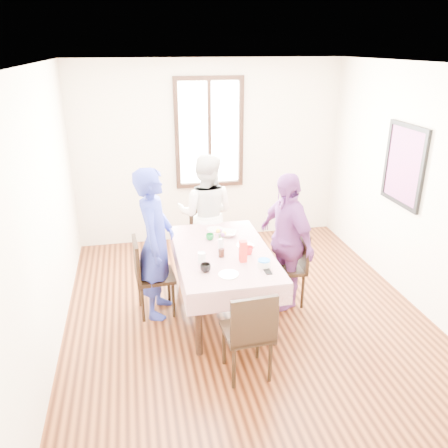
% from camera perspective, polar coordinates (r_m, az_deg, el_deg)
% --- Properties ---
extents(ground, '(4.50, 4.50, 0.00)m').
position_cam_1_polar(ground, '(5.30, 2.59, -10.99)').
color(ground, black).
rests_on(ground, ground).
extents(back_wall, '(4.00, 0.00, 4.00)m').
position_cam_1_polar(back_wall, '(6.83, -1.88, 8.95)').
color(back_wall, '#F0E2C6').
rests_on(back_wall, ground).
extents(right_wall, '(0.00, 4.50, 4.50)m').
position_cam_1_polar(right_wall, '(5.54, 23.39, 4.07)').
color(right_wall, '#F0E2C6').
rests_on(right_wall, ground).
extents(window_frame, '(1.02, 0.06, 1.62)m').
position_cam_1_polar(window_frame, '(6.75, -1.88, 11.40)').
color(window_frame, black).
rests_on(window_frame, back_wall).
extents(window_pane, '(0.90, 0.02, 1.50)m').
position_cam_1_polar(window_pane, '(6.76, -1.89, 11.42)').
color(window_pane, white).
rests_on(window_pane, back_wall).
extents(art_poster, '(0.04, 0.76, 0.96)m').
position_cam_1_polar(art_poster, '(5.72, 21.86, 6.90)').
color(art_poster, red).
rests_on(art_poster, right_wall).
extents(dining_table, '(0.90, 1.56, 0.75)m').
position_cam_1_polar(dining_table, '(5.12, -0.11, -7.35)').
color(dining_table, black).
rests_on(dining_table, ground).
extents(tablecloth, '(1.02, 1.68, 0.01)m').
position_cam_1_polar(tablecloth, '(4.95, -0.12, -3.49)').
color(tablecloth, '#580514').
rests_on(tablecloth, dining_table).
extents(chair_left, '(0.45, 0.45, 0.91)m').
position_cam_1_polar(chair_left, '(5.13, -8.72, -6.53)').
color(chair_left, black).
rests_on(chair_left, ground).
extents(chair_right, '(0.44, 0.44, 0.91)m').
position_cam_1_polar(chair_right, '(5.31, 7.76, -5.47)').
color(chair_right, black).
rests_on(chair_right, ground).
extents(chair_far, '(0.43, 0.43, 0.91)m').
position_cam_1_polar(chair_far, '(6.03, -2.17, -1.80)').
color(chair_far, black).
rests_on(chair_far, ground).
extents(chair_near, '(0.44, 0.44, 0.91)m').
position_cam_1_polar(chair_near, '(4.19, 2.92, -13.40)').
color(chair_near, black).
rests_on(chair_near, ground).
extents(person_left, '(0.54, 0.70, 1.70)m').
position_cam_1_polar(person_left, '(4.96, -8.75, -2.48)').
color(person_left, navy).
rests_on(person_left, ground).
extents(person_far, '(0.94, 0.84, 1.60)m').
position_cam_1_polar(person_far, '(5.88, -2.18, 1.21)').
color(person_far, silver).
rests_on(person_far, ground).
extents(person_right, '(0.64, 1.00, 1.59)m').
position_cam_1_polar(person_right, '(5.15, 7.74, -2.13)').
color(person_right, '#6E3378').
rests_on(person_right, ground).
extents(mug_black, '(0.14, 0.14, 0.09)m').
position_cam_1_polar(mug_black, '(4.50, -2.36, -5.56)').
color(mug_black, black).
rests_on(mug_black, tablecloth).
extents(mug_flag, '(0.10, 0.10, 0.09)m').
position_cam_1_polar(mug_flag, '(4.86, 3.19, -3.36)').
color(mug_flag, red).
rests_on(mug_flag, tablecloth).
extents(mug_green, '(0.10, 0.10, 0.07)m').
position_cam_1_polar(mug_green, '(5.21, -1.80, -1.63)').
color(mug_green, '#0C7226').
rests_on(mug_green, tablecloth).
extents(serving_bowl, '(0.27, 0.27, 0.05)m').
position_cam_1_polar(serving_bowl, '(5.32, 0.44, -1.23)').
color(serving_bowl, white).
rests_on(serving_bowl, tablecloth).
extents(juice_carton, '(0.07, 0.07, 0.23)m').
position_cam_1_polar(juice_carton, '(4.67, 2.43, -3.47)').
color(juice_carton, red).
rests_on(juice_carton, tablecloth).
extents(butter_tub, '(0.13, 0.13, 0.07)m').
position_cam_1_polar(butter_tub, '(4.61, 5.07, -5.03)').
color(butter_tub, white).
rests_on(butter_tub, tablecloth).
extents(jam_jar, '(0.06, 0.06, 0.09)m').
position_cam_1_polar(jam_jar, '(4.79, -0.32, -3.68)').
color(jam_jar, black).
rests_on(jam_jar, tablecloth).
extents(drinking_glass, '(0.08, 0.08, 0.11)m').
position_cam_1_polar(drinking_glass, '(4.66, -2.82, -4.30)').
color(drinking_glass, silver).
rests_on(drinking_glass, tablecloth).
extents(smartphone, '(0.07, 0.13, 0.01)m').
position_cam_1_polar(smartphone, '(4.53, 5.56, -6.00)').
color(smartphone, black).
rests_on(smartphone, tablecloth).
extents(flower_vase, '(0.06, 0.06, 0.12)m').
position_cam_1_polar(flower_vase, '(4.97, -0.39, -2.51)').
color(flower_vase, silver).
rests_on(flower_vase, tablecloth).
extents(plate_right, '(0.20, 0.20, 0.01)m').
position_cam_1_polar(plate_right, '(5.06, 2.73, -2.75)').
color(plate_right, white).
rests_on(plate_right, tablecloth).
extents(plate_far, '(0.20, 0.20, 0.01)m').
position_cam_1_polar(plate_far, '(5.49, -1.10, -0.69)').
color(plate_far, white).
rests_on(plate_far, tablecloth).
extents(plate_near, '(0.20, 0.20, 0.01)m').
position_cam_1_polar(plate_near, '(4.44, 0.58, -6.43)').
color(plate_near, white).
rests_on(plate_near, tablecloth).
extents(butter_lid, '(0.12, 0.12, 0.01)m').
position_cam_1_polar(butter_lid, '(4.59, 5.08, -4.60)').
color(butter_lid, blue).
rests_on(butter_lid, butter_tub).
extents(flower_bunch, '(0.09, 0.09, 0.10)m').
position_cam_1_polar(flower_bunch, '(4.93, -0.40, -1.35)').
color(flower_bunch, yellow).
rests_on(flower_bunch, flower_vase).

